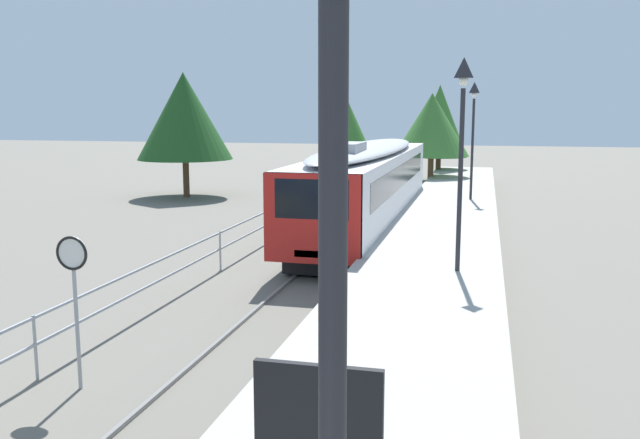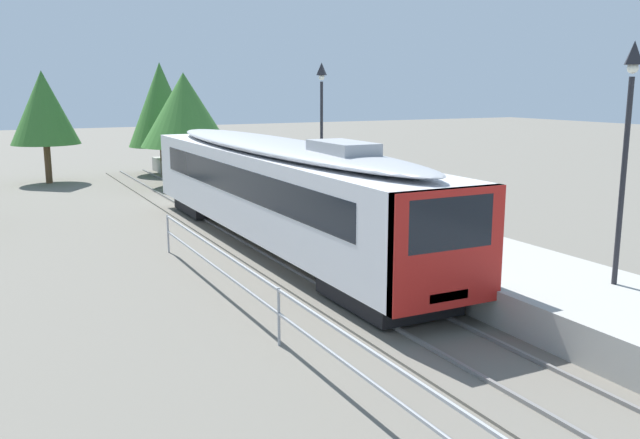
# 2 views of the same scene
# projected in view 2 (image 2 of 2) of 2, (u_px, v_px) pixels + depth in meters

# --- Properties ---
(ground_plane) EXTENTS (160.00, 160.00, 0.00)m
(ground_plane) POSITION_uv_depth(u_px,v_px,m) (274.00, 328.00, 15.03)
(ground_plane) COLOR #6B665B
(track_rails) EXTENTS (3.20, 60.00, 0.14)m
(track_rails) POSITION_uv_depth(u_px,v_px,m) (388.00, 307.00, 16.36)
(track_rails) COLOR #6B665B
(track_rails) RESTS_ON ground
(commuter_train) EXTENTS (2.82, 18.61, 3.74)m
(commuter_train) POSITION_uv_depth(u_px,v_px,m) (275.00, 185.00, 21.94)
(commuter_train) COLOR silver
(commuter_train) RESTS_ON track_rails
(station_platform) EXTENTS (3.90, 60.00, 0.90)m
(station_platform) POSITION_uv_depth(u_px,v_px,m) (492.00, 274.00, 17.72)
(station_platform) COLOR #A8A59E
(station_platform) RESTS_ON ground
(platform_lamp_mid_platform) EXTENTS (0.34, 0.34, 5.35)m
(platform_lamp_mid_platform) POSITION_uv_depth(u_px,v_px,m) (628.00, 118.00, 14.55)
(platform_lamp_mid_platform) COLOR #232328
(platform_lamp_mid_platform) RESTS_ON station_platform
(platform_lamp_far_end) EXTENTS (0.34, 0.34, 5.35)m
(platform_lamp_far_end) POSITION_uv_depth(u_px,v_px,m) (322.00, 104.00, 27.34)
(platform_lamp_far_end) COLOR #232328
(platform_lamp_far_end) RESTS_ON station_platform
(tree_behind_carpark) EXTENTS (3.70, 3.70, 6.19)m
(tree_behind_carpark) POSITION_uv_depth(u_px,v_px,m) (44.00, 108.00, 36.96)
(tree_behind_carpark) COLOR brown
(tree_behind_carpark) RESTS_ON ground
(tree_behind_station_far) EXTENTS (4.69, 4.69, 6.04)m
(tree_behind_station_far) POSITION_uv_depth(u_px,v_px,m) (184.00, 110.00, 35.61)
(tree_behind_station_far) COLOR brown
(tree_behind_station_far) RESTS_ON ground
(tree_distant_left) EXTENTS (3.99, 3.99, 6.74)m
(tree_distant_left) POSITION_uv_depth(u_px,v_px,m) (161.00, 105.00, 40.38)
(tree_distant_left) COLOR brown
(tree_distant_left) RESTS_ON ground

